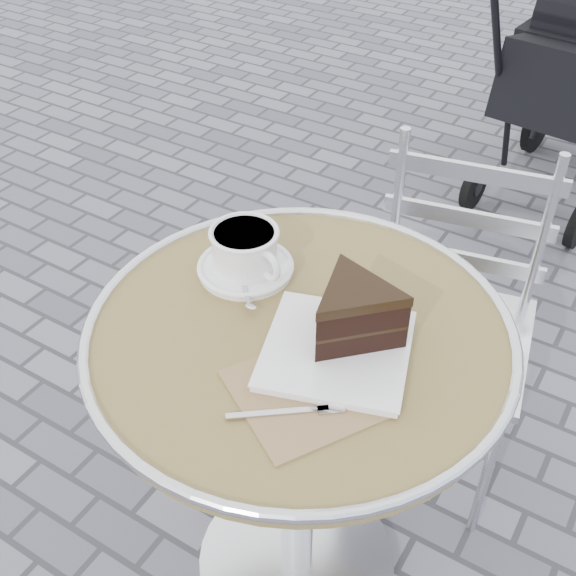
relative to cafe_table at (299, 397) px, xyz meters
The scene contains 5 objects.
ground 0.57m from the cafe_table, ahead, with size 80.00×80.00×0.00m, color slate.
cafe_table is the anchor object (origin of this frame).
cappuccino_set 0.27m from the cafe_table, 153.16° to the left, with size 0.18×0.19×0.09m.
cake_plate_set 0.24m from the cafe_table, ahead, with size 0.28×0.37×0.12m.
bistro_chair 0.52m from the cafe_table, 78.63° to the left, with size 0.45×0.45×0.84m.
Camera 1 is at (0.44, -0.75, 1.54)m, focal length 45.00 mm.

